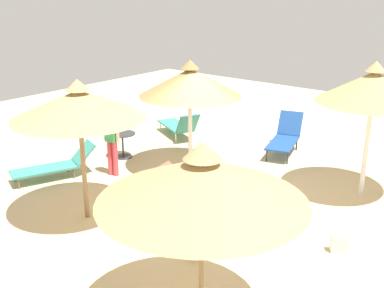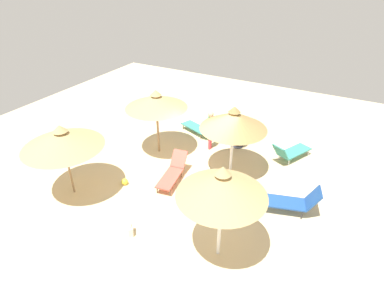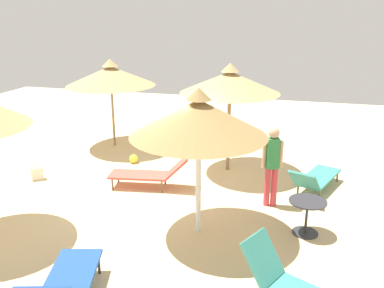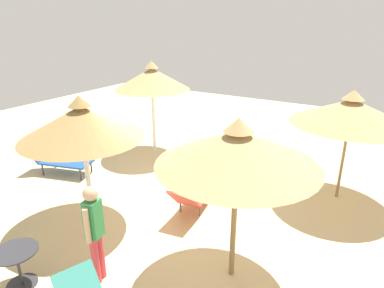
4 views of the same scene
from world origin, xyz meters
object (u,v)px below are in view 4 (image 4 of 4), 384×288
parasol_umbrella_front (238,148)px  beach_ball (269,199)px  parasol_umbrella_near_right (81,122)px  lounge_chair_back (57,158)px  person_standing_near_right (94,229)px  lounge_chair_center (195,193)px  parasol_umbrella_near_left (152,79)px  parasol_umbrella_far_left (351,111)px  handbag (235,157)px  side_table_round (17,261)px

parasol_umbrella_front → beach_ball: parasol_umbrella_front is taller
parasol_umbrella_near_right → lounge_chair_back: size_ratio=1.44×
person_standing_near_right → beach_ball: size_ratio=7.22×
lounge_chair_center → parasol_umbrella_near_left: bearing=51.3°
parasol_umbrella_far_left → beach_ball: (-1.22, 1.34, -2.08)m
parasol_umbrella_front → parasol_umbrella_far_left: (3.85, -1.14, -0.15)m
parasol_umbrella_front → handbag: (4.51, 1.95, -2.18)m
lounge_chair_back → lounge_chair_center: bearing=-85.2°
handbag → parasol_umbrella_far_left: bearing=-102.1°
handbag → lounge_chair_back: bearing=129.2°
parasol_umbrella_near_right → beach_ball: 4.65m
beach_ball → person_standing_near_right: bearing=156.9°
lounge_chair_center → beach_ball: 1.83m
parasol_umbrella_near_left → parasol_umbrella_far_left: parasol_umbrella_near_left is taller
beach_ball → lounge_chair_center: bearing=126.7°
parasol_umbrella_near_right → side_table_round: (-2.00, -0.45, -1.78)m
handbag → side_table_round: side_table_round is taller
parasol_umbrella_near_right → handbag: (4.55, -1.40, -2.08)m
parasol_umbrella_near_right → beach_ball: parasol_umbrella_near_right is taller
handbag → parasol_umbrella_near_right: bearing=162.9°
parasol_umbrella_far_left → person_standing_near_right: (-5.13, 3.01, -1.19)m
parasol_umbrella_near_right → handbag: size_ratio=5.94×
lounge_chair_center → handbag: size_ratio=4.23×
parasol_umbrella_near_left → parasol_umbrella_front: size_ratio=1.06×
parasol_umbrella_near_left → lounge_chair_back: bearing=152.4°
beach_ball → handbag: bearing=43.0°
person_standing_near_right → lounge_chair_back: bearing=59.4°
parasol_umbrella_near_right → parasol_umbrella_front: size_ratio=0.99×
lounge_chair_center → beach_ball: lounge_chair_center is taller
parasol_umbrella_front → handbag: size_ratio=6.02×
parasol_umbrella_front → person_standing_near_right: (-1.28, 1.87, -1.34)m
parasol_umbrella_near_right → person_standing_near_right: parasol_umbrella_near_right is taller
parasol_umbrella_front → parasol_umbrella_far_left: size_ratio=1.05×
parasol_umbrella_near_left → parasol_umbrella_front: bearing=-130.3°
parasol_umbrella_near_left → person_standing_near_right: (-5.19, -2.74, -1.44)m
lounge_chair_back → person_standing_near_right: size_ratio=1.09×
parasol_umbrella_front → side_table_round: 4.02m
parasol_umbrella_near_left → parasol_umbrella_far_left: (-0.06, -5.74, -0.25)m
handbag → side_table_round: size_ratio=0.67×
parasol_umbrella_far_left → side_table_round: size_ratio=3.83×
person_standing_near_right → handbag: (5.79, 0.09, -0.84)m
side_table_round → lounge_chair_center: bearing=-19.2°
parasol_umbrella_front → parasol_umbrella_near_left: bearing=49.7°
lounge_chair_back → beach_ball: 6.02m
parasol_umbrella_near_left → lounge_chair_back: parasol_umbrella_near_left is taller
parasol_umbrella_front → beach_ball: size_ratio=11.54×
beach_ball → parasol_umbrella_front: bearing=-175.7°
person_standing_near_right → beach_ball: (3.91, -1.67, -0.89)m
parasol_umbrella_far_left → lounge_chair_back: 7.85m
side_table_round → beach_ball: (4.68, -2.70, -0.35)m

